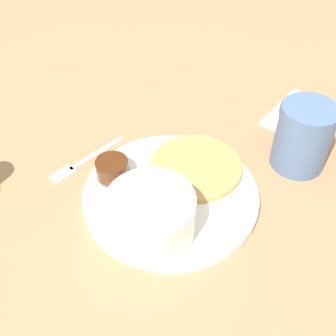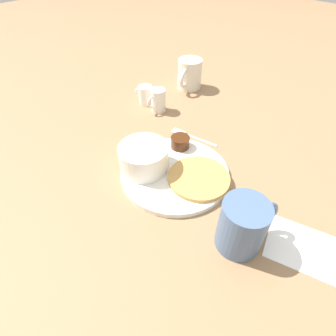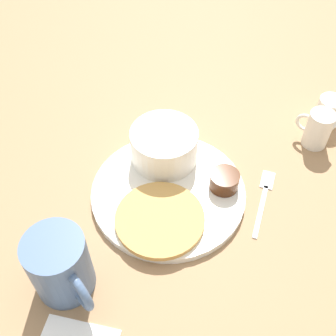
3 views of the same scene
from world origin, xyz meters
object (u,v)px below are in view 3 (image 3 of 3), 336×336
Objects in this scene: bowl at (164,145)px; creamer_pitcher_near at (318,129)px; plate at (168,193)px; creamer_pitcher_far at (328,111)px; fork at (264,195)px; coffee_mug at (61,266)px.

bowl and creamer_pitcher_near have the same top height.
plate is 3.48× the size of creamer_pitcher_near.
bowl is 1.71× the size of creamer_pitcher_far.
bowl is at bearing 94.01° from fork.
creamer_pitcher_near reaches higher than creamer_pitcher_far.
creamer_pitcher_near is at bearing -28.25° from coffee_mug.
bowl is 0.25m from coffee_mug.
creamer_pitcher_near is (0.16, -0.21, -0.01)m from bowl.
creamer_pitcher_far reaches higher than plate.
creamer_pitcher_near is 1.09× the size of creamer_pitcher_far.
fork is (-0.21, 0.04, -0.03)m from creamer_pitcher_far.
creamer_pitcher_near reaches higher than fork.
creamer_pitcher_far is (0.28, -0.18, 0.02)m from plate.
creamer_pitcher_far is at bearing -4.44° from creamer_pitcher_near.
creamer_pitcher_far is 0.48× the size of fork.
creamer_pitcher_near is at bearing -13.93° from fork.
creamer_pitcher_far reaches higher than fork.
coffee_mug is (-0.25, 0.01, 0.01)m from bowl.
plate reaches higher than fork.
creamer_pitcher_near is at bearing -52.44° from bowl.
coffee_mug reaches higher than plate.
plate is at bearing 117.38° from fork.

